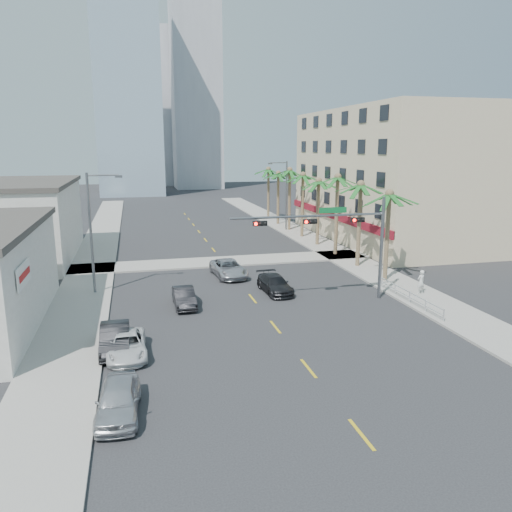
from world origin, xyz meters
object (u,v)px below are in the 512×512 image
at_px(car_parked_mid, 115,338).
at_px(car_lane_center, 229,268).
at_px(car_parked_far, 127,345).
at_px(car_lane_right, 275,284).
at_px(car_parked_near, 118,400).
at_px(car_lane_left, 184,297).
at_px(pedestrian, 421,282).
at_px(traffic_signal_mast, 340,231).

distance_m(car_parked_mid, car_lane_center, 16.60).
distance_m(car_parked_far, car_lane_right, 14.32).
distance_m(car_parked_near, car_parked_mid, 6.96).
bearing_deg(car_parked_near, car_lane_left, 77.16).
bearing_deg(car_lane_center, car_parked_mid, -126.81).
bearing_deg(car_lane_center, pedestrian, -38.97).
bearing_deg(car_lane_left, car_parked_near, -107.16).
distance_m(car_parked_mid, car_lane_left, 8.11).
height_order(car_parked_near, car_parked_far, car_parked_near).
bearing_deg(car_lane_center, car_lane_right, -69.79).
height_order(traffic_signal_mast, car_lane_left, traffic_signal_mast).
bearing_deg(car_lane_center, traffic_signal_mast, -58.46).
xyz_separation_m(car_parked_far, pedestrian, (21.06, 6.11, 0.44)).
xyz_separation_m(car_parked_near, pedestrian, (21.35, 12.18, 0.32)).
xyz_separation_m(car_parked_mid, car_lane_right, (11.40, 8.54, -0.07)).
distance_m(traffic_signal_mast, car_parked_mid, 16.67).
bearing_deg(car_parked_mid, car_lane_left, 56.92).
relative_size(car_parked_mid, car_lane_left, 1.10).
bearing_deg(pedestrian, car_lane_right, -34.03).
bearing_deg(car_parked_far, car_parked_near, -93.47).
bearing_deg(traffic_signal_mast, car_parked_near, -140.38).
bearing_deg(car_lane_right, car_parked_near, -129.12).
height_order(traffic_signal_mast, car_lane_right, traffic_signal_mast).
bearing_deg(car_lane_left, car_lane_center, 57.41).
bearing_deg(car_lane_left, car_parked_mid, -123.52).
xyz_separation_m(car_parked_far, car_lane_left, (3.78, 7.71, 0.05)).
distance_m(car_parked_near, car_parked_far, 6.07).
distance_m(car_parked_mid, pedestrian, 22.30).
bearing_deg(pedestrian, car_parked_near, 13.57).
height_order(car_parked_mid, car_lane_right, car_parked_mid).
distance_m(car_parked_mid, car_lane_right, 14.25).
relative_size(car_parked_near, car_lane_left, 1.06).
xyz_separation_m(car_lane_left, pedestrian, (17.28, -1.59, 0.39)).
bearing_deg(car_lane_left, traffic_signal_mast, -8.45).
distance_m(car_parked_near, car_lane_center, 22.65).
distance_m(car_parked_near, car_lane_left, 14.36).
distance_m(car_lane_left, pedestrian, 17.35).
bearing_deg(car_lane_right, car_lane_left, -169.72).
relative_size(traffic_signal_mast, car_parked_far, 2.56).
relative_size(car_parked_near, car_parked_far, 0.97).
relative_size(traffic_signal_mast, car_parked_mid, 2.55).
bearing_deg(car_parked_mid, car_parked_near, -87.53).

